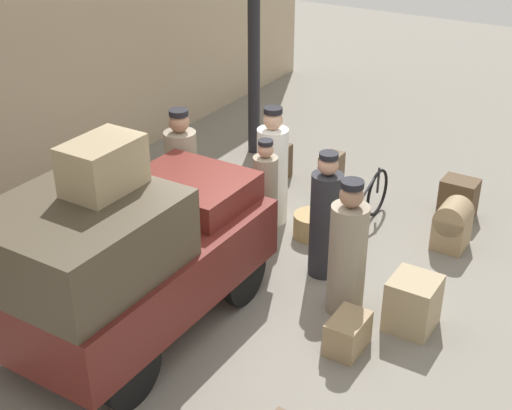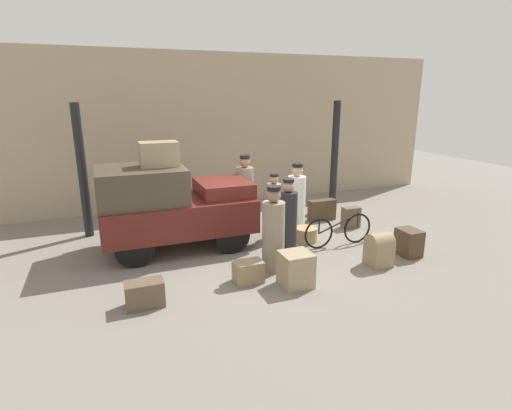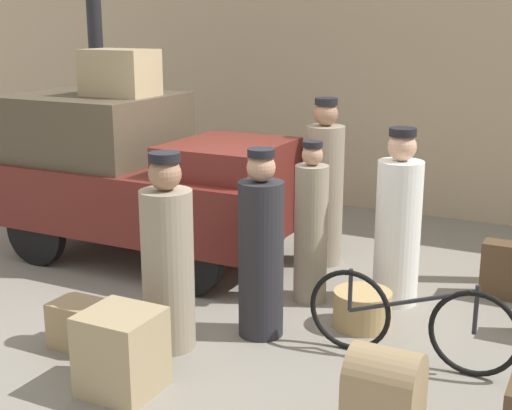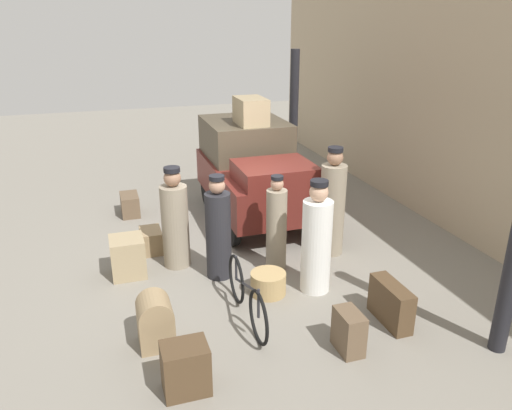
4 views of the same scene
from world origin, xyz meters
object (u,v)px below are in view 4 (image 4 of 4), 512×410
wicker_basket (268,283)px  porter_standing_middle (332,206)px  porter_with_bicycle (317,242)px  trunk_barrel_dark (155,320)px  trunk_on_truck_roof (251,111)px  porter_carrying_trunk (218,232)px  suitcase_black_upright (391,303)px  truck (254,169)px  conductor_in_dark_uniform (276,228)px  trunk_wicker_pale (128,257)px  porter_lifting_near_truck (175,222)px  suitcase_tan_flat (349,332)px  trunk_large_brown (151,240)px  trunk_umber_medium (130,205)px  bicycle (247,296)px  suitcase_small_leather (186,368)px

wicker_basket → porter_standing_middle: (-0.97, 1.47, 0.69)m
porter_with_bicycle → trunk_barrel_dark: size_ratio=2.51×
trunk_on_truck_roof → wicker_basket: bearing=-12.9°
porter_carrying_trunk → suitcase_black_upright: (1.93, 1.86, -0.47)m
wicker_basket → trunk_on_truck_roof: bearing=167.1°
truck → conductor_in_dark_uniform: bearing=-8.8°
porter_standing_middle → trunk_wicker_pale: 3.43m
porter_lifting_near_truck → suitcase_tan_flat: 3.33m
porter_carrying_trunk → porter_lifting_near_truck: porter_lifting_near_truck is taller
porter_lifting_near_truck → trunk_large_brown: 0.91m
truck → suitcase_black_upright: truck is taller
truck → trunk_umber_medium: bearing=-109.8°
trunk_large_brown → porter_lifting_near_truck: bearing=28.0°
porter_standing_middle → trunk_on_truck_roof: bearing=-160.9°
porter_lifting_near_truck → trunk_large_brown: porter_lifting_near_truck is taller
porter_with_bicycle → trunk_on_truck_roof: trunk_on_truck_roof is taller
porter_with_bicycle → trunk_wicker_pale: size_ratio=2.75×
bicycle → trunk_umber_medium: size_ratio=2.81×
bicycle → trunk_large_brown: size_ratio=3.24×
porter_carrying_trunk → conductor_in_dark_uniform: bearing=84.8°
trunk_umber_medium → suitcase_tan_flat: suitcase_tan_flat is taller
truck → wicker_basket: bearing=-13.7°
suitcase_black_upright → porter_lifting_near_truck: bearing=-135.9°
bicycle → suitcase_black_upright: (0.63, 1.80, -0.08)m
conductor_in_dark_uniform → suitcase_black_upright: (1.85, 0.94, -0.45)m
truck → conductor_in_dark_uniform: 2.34m
wicker_basket → suitcase_small_leather: bearing=-42.8°
porter_with_bicycle → trunk_on_truck_roof: (-3.23, 0.02, 1.34)m
suitcase_black_upright → suitcase_small_leather: bearing=-80.8°
porter_carrying_trunk → truck: bearing=150.1°
conductor_in_dark_uniform → trunk_on_truck_roof: size_ratio=2.03×
bicycle → wicker_basket: (-0.55, 0.50, -0.19)m
porter_carrying_trunk → trunk_on_truck_roof: trunk_on_truck_roof is taller
truck → conductor_in_dark_uniform: truck is taller
suitcase_small_leather → trunk_umber_medium: bearing=-178.4°
trunk_umber_medium → wicker_basket: bearing=23.7°
trunk_wicker_pale → trunk_on_truck_roof: trunk_on_truck_roof is taller
bicycle → trunk_wicker_pale: bicycle is taller
porter_standing_middle → trunk_umber_medium: 4.29m
suitcase_black_upright → trunk_wicker_pale: size_ratio=1.21×
porter_lifting_near_truck → suitcase_small_leather: bearing=-7.6°
trunk_wicker_pale → suitcase_small_leather: size_ratio=1.09×
porter_standing_middle → suitcase_tan_flat: size_ratio=3.49×
trunk_umber_medium → trunk_on_truck_roof: size_ratio=0.78×
bicycle → trunk_on_truck_roof: trunk_on_truck_roof is taller
trunk_umber_medium → trunk_on_truck_roof: trunk_on_truck_roof is taller
wicker_basket → porter_lifting_near_truck: 1.83m
wicker_basket → suitcase_black_upright: size_ratio=0.69×
suitcase_tan_flat → trunk_on_truck_roof: 5.05m
bicycle → porter_lifting_near_truck: (-1.87, -0.62, 0.39)m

